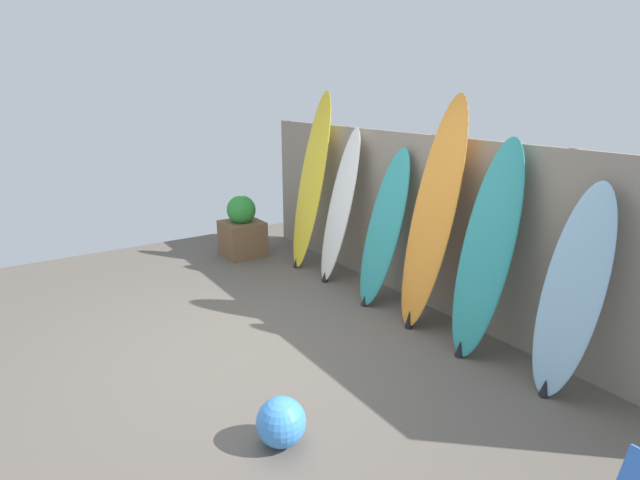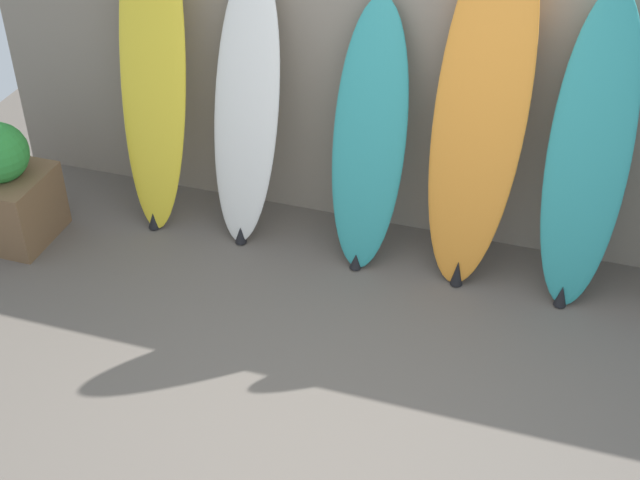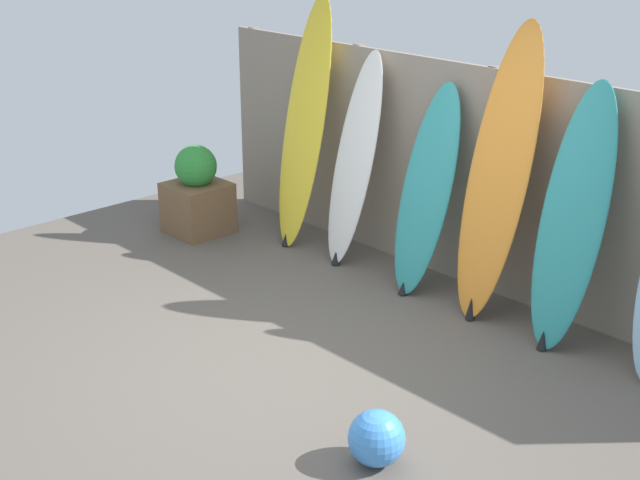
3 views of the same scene
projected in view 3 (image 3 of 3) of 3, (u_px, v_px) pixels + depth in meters
ground at (296, 367)px, 6.09m from camera, size 7.68×7.68×0.00m
fence_back at (484, 181)px, 7.05m from camera, size 6.08×0.11×1.80m
surfboard_yellow_0 at (305, 124)px, 7.93m from camera, size 0.50×0.62×2.23m
surfboard_white_1 at (354, 161)px, 7.57m from camera, size 0.48×0.54×1.83m
surfboard_teal_2 at (427, 191)px, 7.04m from camera, size 0.49×0.59×1.67m
surfboard_orange_3 at (499, 176)px, 6.51m from camera, size 0.61×0.60×2.22m
surfboard_teal_4 at (573, 220)px, 6.13m from camera, size 0.51×0.58×1.88m
planter_box at (197, 195)px, 8.40m from camera, size 0.53×0.53×0.85m
beach_ball at (377, 438)px, 5.01m from camera, size 0.33×0.33×0.33m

